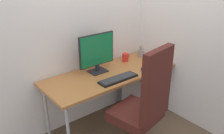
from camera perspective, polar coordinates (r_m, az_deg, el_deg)
ground_plane at (r=3.14m, az=-0.32°, el=-13.25°), size 8.00×8.00×0.00m
wall_back at (r=2.85m, az=-4.94°, el=13.70°), size 2.84×0.04×2.80m
wall_side_right at (r=3.05m, az=14.52°, el=13.70°), size 0.04×1.87×2.80m
desk at (r=2.80m, az=-0.34°, el=-2.20°), size 1.61×0.64×0.71m
office_chair at (r=2.36m, az=7.86°, el=-8.77°), size 0.58×0.57×1.22m
filing_cabinet at (r=3.30m, az=7.86°, el=-5.93°), size 0.44×0.46×0.55m
monitor at (r=2.72m, az=-3.69°, el=3.70°), size 0.47×0.17×0.46m
keyboard at (r=2.60m, az=1.55°, el=-2.87°), size 0.47×0.15×0.02m
mouse at (r=2.84m, az=7.75°, el=-0.56°), size 0.09×0.12×0.04m
pen_holder at (r=3.29m, az=7.02°, el=3.39°), size 0.08×0.08×0.17m
notebook at (r=3.16m, az=9.38°, el=1.66°), size 0.16×0.18×0.02m
coffee_mug at (r=3.10m, az=3.26°, el=2.40°), size 0.12×0.08×0.11m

